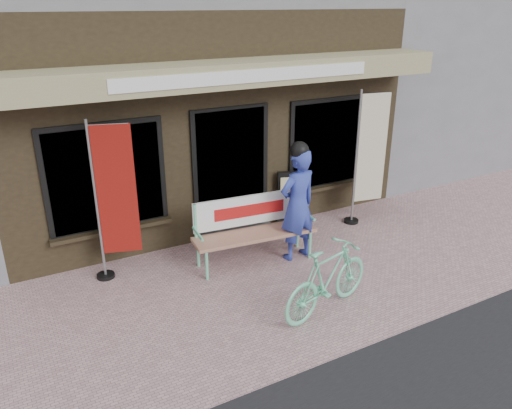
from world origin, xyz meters
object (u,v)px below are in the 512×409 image
bench (252,224)px  person (298,203)px  nobori_red (114,199)px  menu_stand (291,198)px  bicycle (328,279)px  nobori_cream (369,156)px

bench → person: person is taller
nobori_red → menu_stand: (3.11, 0.33, -0.68)m
person → bicycle: bearing=-115.5°
bench → nobori_cream: bearing=13.3°
bicycle → nobori_red: 3.08m
person → menu_stand: 1.26m
bicycle → nobori_red: (-2.09, 2.14, 0.74)m
bench → menu_stand: (1.21, 0.80, -0.08)m
bench → menu_stand: bearing=39.3°
bench → bicycle: bearing=-78.1°
bench → nobori_cream: (2.47, 0.33, 0.63)m
person → bicycle: (-0.46, -1.42, -0.45)m
person → nobori_cream: bearing=9.9°
bicycle → nobori_cream: bearing=-62.7°
nobori_cream → menu_stand: bearing=170.1°
nobori_red → bicycle: bearing=-29.4°
nobori_cream → menu_stand: nobori_cream is taller
person → nobori_red: size_ratio=0.80×
bicycle → menu_stand: 2.68m
bicycle → nobori_cream: 3.14m
nobori_red → nobori_cream: size_ratio=0.97×
person → nobori_cream: (1.83, 0.58, 0.32)m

